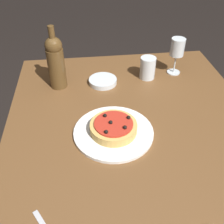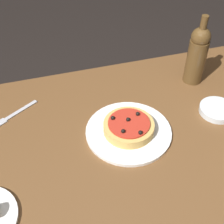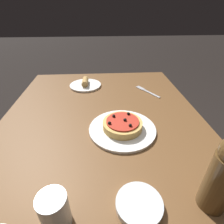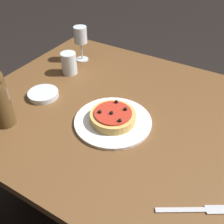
% 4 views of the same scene
% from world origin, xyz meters
% --- Properties ---
extents(dining_table, '(1.33, 0.98, 0.73)m').
position_xyz_m(dining_table, '(0.00, 0.00, 0.65)').
color(dining_table, brown).
rests_on(dining_table, ground_plane).
extents(dinner_plate, '(0.29, 0.29, 0.01)m').
position_xyz_m(dinner_plate, '(0.05, 0.09, 0.74)').
color(dinner_plate, white).
rests_on(dinner_plate, dining_table).
extents(pizza, '(0.17, 0.17, 0.05)m').
position_xyz_m(pizza, '(0.05, 0.09, 0.76)').
color(pizza, tan).
rests_on(pizza, dinner_plate).
extents(wine_glass, '(0.07, 0.07, 0.18)m').
position_xyz_m(wine_glass, '(0.45, -0.27, 0.86)').
color(wine_glass, silver).
rests_on(wine_glass, dining_table).
extents(wine_bottle, '(0.08, 0.08, 0.28)m').
position_xyz_m(wine_bottle, '(0.40, 0.29, 0.85)').
color(wine_bottle, brown).
rests_on(wine_bottle, dining_table).
extents(water_cup, '(0.07, 0.07, 0.10)m').
position_xyz_m(water_cup, '(0.42, -0.12, 0.78)').
color(water_cup, silver).
rests_on(water_cup, dining_table).
extents(side_bowl, '(0.13, 0.13, 0.02)m').
position_xyz_m(side_bowl, '(0.40, 0.09, 0.74)').
color(side_bowl, silver).
rests_on(side_bowl, dining_table).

